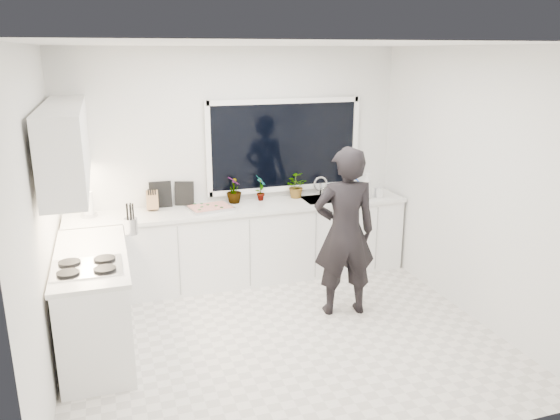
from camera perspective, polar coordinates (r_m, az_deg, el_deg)
name	(u,v)px	position (r m, az deg, el deg)	size (l,w,h in m)	color
floor	(282,337)	(5.40, 0.17, -13.17)	(4.00, 3.50, 0.02)	beige
wall_back	(236,164)	(6.53, -4.66, 4.78)	(4.00, 0.02, 2.70)	white
wall_left	(39,222)	(4.68, -23.90, -1.20)	(0.02, 3.50, 2.70)	white
wall_right	(472,185)	(5.81, 19.40, 2.46)	(0.02, 3.50, 2.70)	white
ceiling	(282,43)	(4.70, 0.19, 17.08)	(4.00, 3.50, 0.02)	white
window	(284,145)	(6.62, 0.46, 6.76)	(1.80, 0.02, 1.00)	black
base_cabinets_back	(244,245)	(6.48, -3.83, -3.64)	(3.92, 0.58, 0.88)	white
base_cabinets_left	(95,303)	(5.30, -18.74, -9.22)	(0.58, 1.60, 0.88)	white
countertop_back	(243,208)	(6.33, -3.89, 0.24)	(3.94, 0.62, 0.04)	silver
countertop_left	(90,256)	(5.13, -19.21, -4.56)	(0.62, 1.60, 0.04)	silver
upper_cabinets	(66,144)	(5.24, -21.45, 6.44)	(0.34, 2.10, 0.70)	white
sink	(326,202)	(6.67, 4.87, 0.79)	(0.58, 0.42, 0.14)	silver
faucet	(320,186)	(6.81, 4.25, 2.51)	(0.03, 0.03, 0.22)	silver
stovetop	(87,267)	(4.79, -19.52, -5.62)	(0.56, 0.48, 0.03)	black
person	(345,232)	(5.57, 6.77, -2.32)	(0.64, 0.42, 1.76)	black
pizza_tray	(210,208)	(6.22, -7.31, 0.20)	(0.48, 0.35, 0.03)	silver
pizza	(210,207)	(6.22, -7.31, 0.35)	(0.43, 0.31, 0.01)	red
watering_can	(354,188)	(6.96, 7.79, 2.33)	(0.14, 0.14, 0.13)	blue
paper_towel_roll	(88,205)	(6.23, -19.41, 0.50)	(0.11, 0.11, 0.26)	white
knife_block	(152,201)	(6.29, -13.19, 0.95)	(0.13, 0.10, 0.22)	olive
utensil_crock	(131,226)	(5.52, -15.30, -1.65)	(0.13, 0.13, 0.16)	#B0B0B4
picture_frame_large	(184,193)	(6.41, -9.96, 1.72)	(0.22, 0.02, 0.28)	black
picture_frame_small	(161,194)	(6.38, -12.37, 1.60)	(0.25, 0.02, 0.30)	black
herb_plants	(271,188)	(6.55, -0.90, 2.36)	(1.01, 0.34, 0.31)	#26662D
soap_bottles	(369,187)	(6.69, 9.28, 2.41)	(0.29, 0.16, 0.32)	#D8BF66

